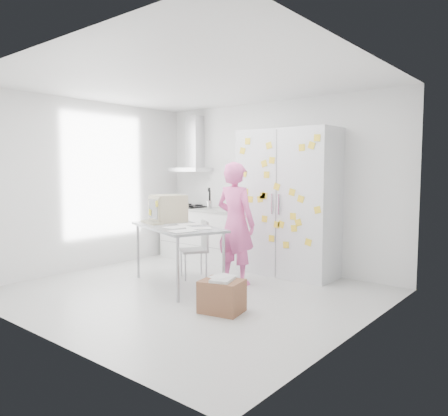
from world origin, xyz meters
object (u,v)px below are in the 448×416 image
Objects in this scene: chair at (198,246)px; cardboard_box at (222,296)px; person at (236,223)px; desk at (171,216)px.

chair is 1.62× the size of cardboard_box.
person is 3.26× the size of cardboard_box.
person reaches higher than desk.
cardboard_box is at bearing -3.29° from desk.
person is at bearing 121.01° from cardboard_box.
person is 2.01× the size of chair.
desk is 0.61m from chair.
cardboard_box is at bearing -3.89° from chair.
chair is (0.19, 0.36, -0.45)m from desk.
desk is (-0.82, -0.45, 0.08)m from person.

